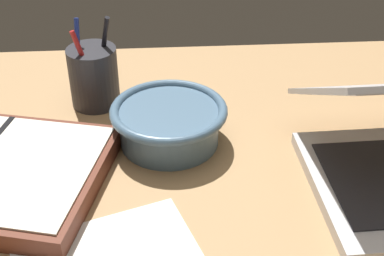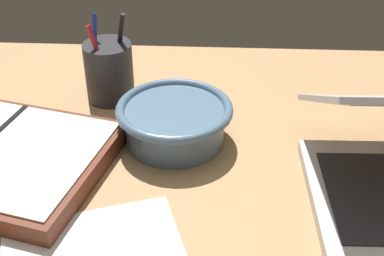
# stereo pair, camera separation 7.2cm
# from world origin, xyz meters

# --- Properties ---
(desk_top) EXTENTS (1.40, 1.00, 0.02)m
(desk_top) POSITION_xyz_m (0.00, 0.00, 0.01)
(desk_top) COLOR tan
(desk_top) RESTS_ON ground
(bowl) EXTENTS (0.18, 0.18, 0.06)m
(bowl) POSITION_xyz_m (-0.04, 0.16, 0.06)
(bowl) COLOR slate
(bowl) RESTS_ON desk_top
(pen_cup) EXTENTS (0.08, 0.08, 0.16)m
(pen_cup) POSITION_xyz_m (-0.16, 0.29, 0.07)
(pen_cup) COLOR #28282D
(pen_cup) RESTS_ON desk_top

